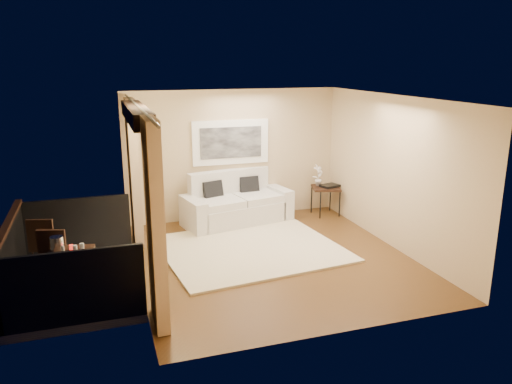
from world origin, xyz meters
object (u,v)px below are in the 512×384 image
sofa (235,205)px  balcony_chair_far (44,242)px  bistro_table (70,258)px  ice_bucket (57,243)px  orchid (318,175)px  balcony_chair_near (51,258)px  side_table (326,190)px

sofa → balcony_chair_far: 3.88m
bistro_table → balcony_chair_far: size_ratio=0.76×
balcony_chair_far → ice_bucket: balcony_chair_far is taller
sofa → bistro_table: bearing=-151.5°
sofa → ice_bucket: bearing=-154.4°
balcony_chair_far → orchid: bearing=-148.3°
bistro_table → balcony_chair_far: balcony_chair_far is taller
balcony_chair_far → ice_bucket: size_ratio=4.62×
bistro_table → sofa: bearing=40.0°
sofa → balcony_chair_near: 4.12m
orchid → balcony_chair_near: orchid is taller
balcony_chair_far → ice_bucket: 1.00m
balcony_chair_far → ice_bucket: bearing=121.5°
orchid → ice_bucket: orchid is taller
sofa → balcony_chair_near: (-3.39, -2.33, 0.17)m
side_table → balcony_chair_near: balcony_chair_near is taller
sofa → balcony_chair_near: sofa is taller
bistro_table → balcony_chair_far: 1.15m
orchid → ice_bucket: 5.75m
sofa → orchid: (1.88, 0.06, 0.48)m
orchid → balcony_chair_far: size_ratio=0.51×
side_table → ice_bucket: bearing=-155.7°
bistro_table → ice_bucket: (-0.15, 0.14, 0.18)m
orchid → bistro_table: size_ratio=0.67×
side_table → balcony_chair_far: balcony_chair_far is taller
bistro_table → ice_bucket: 0.27m
side_table → sofa: bearing=177.2°
ice_bucket → side_table: bearing=24.3°
sofa → balcony_chair_far: sofa is taller
ice_bucket → orchid: bearing=26.2°
sofa → side_table: (2.00, -0.10, 0.19)m
ice_bucket → bistro_table: bearing=-41.8°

